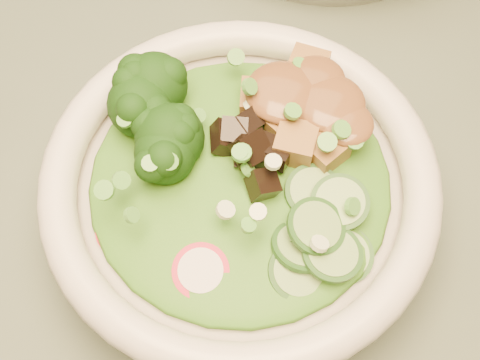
% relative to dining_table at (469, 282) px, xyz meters
% --- Properties ---
extents(dining_table, '(1.20, 0.80, 0.75)m').
position_rel_dining_table_xyz_m(dining_table, '(0.00, 0.00, 0.00)').
color(dining_table, black).
rests_on(dining_table, ground).
extents(salad_bowl, '(0.24, 0.24, 0.06)m').
position_rel_dining_table_xyz_m(salad_bowl, '(-0.17, -0.08, 0.15)').
color(salad_bowl, silver).
rests_on(salad_bowl, dining_table).
extents(lettuce_bed, '(0.18, 0.18, 0.02)m').
position_rel_dining_table_xyz_m(lettuce_bed, '(-0.17, -0.08, 0.17)').
color(lettuce_bed, '#246114').
rests_on(lettuce_bed, salad_bowl).
extents(broccoli_florets, '(0.09, 0.08, 0.04)m').
position_rel_dining_table_xyz_m(broccoli_florets, '(-0.22, -0.07, 0.18)').
color(broccoli_florets, black).
rests_on(broccoli_florets, salad_bowl).
extents(radish_slices, '(0.10, 0.06, 0.02)m').
position_rel_dining_table_xyz_m(radish_slices, '(-0.18, -0.14, 0.17)').
color(radish_slices, '#B80E29').
rests_on(radish_slices, salad_bowl).
extents(cucumber_slices, '(0.08, 0.08, 0.03)m').
position_rel_dining_table_xyz_m(cucumber_slices, '(-0.11, -0.09, 0.18)').
color(cucumber_slices, '#7CAE61').
rests_on(cucumber_slices, salad_bowl).
extents(mushroom_heap, '(0.08, 0.08, 0.04)m').
position_rel_dining_table_xyz_m(mushroom_heap, '(-0.17, -0.07, 0.18)').
color(mushroom_heap, black).
rests_on(mushroom_heap, salad_bowl).
extents(tofu_cubes, '(0.09, 0.07, 0.03)m').
position_rel_dining_table_xyz_m(tofu_cubes, '(-0.15, -0.02, 0.18)').
color(tofu_cubes, '#955C31').
rests_on(tofu_cubes, salad_bowl).
extents(peanut_sauce, '(0.06, 0.05, 0.01)m').
position_rel_dining_table_xyz_m(peanut_sauce, '(-0.15, -0.02, 0.19)').
color(peanut_sauce, brown).
rests_on(peanut_sauce, tofu_cubes).
extents(scallion_garnish, '(0.17, 0.17, 0.02)m').
position_rel_dining_table_xyz_m(scallion_garnish, '(-0.17, -0.08, 0.19)').
color(scallion_garnish, '#55A339').
rests_on(scallion_garnish, salad_bowl).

